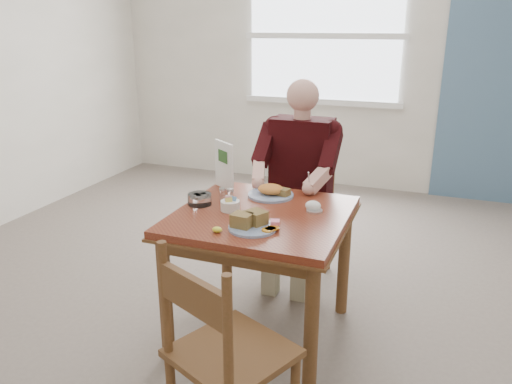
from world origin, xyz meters
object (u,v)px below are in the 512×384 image
at_px(chair_far, 301,211).
at_px(far_plate, 272,192).
at_px(table, 262,232).
at_px(diner, 299,168).
at_px(near_plate, 252,223).
at_px(chair_near, 224,355).

height_order(chair_far, far_plate, chair_far).
bearing_deg(table, far_plate, 97.81).
height_order(diner, near_plate, diner).
bearing_deg(near_plate, far_plate, 97.60).
relative_size(table, near_plate, 3.16).
bearing_deg(table, chair_near, -79.78).
xyz_separation_m(chair_far, diner, (0.00, -0.09, 0.33)).
bearing_deg(far_plate, diner, 85.11).
distance_m(near_plate, far_plate, 0.50).
bearing_deg(diner, far_plate, -94.89).
xyz_separation_m(table, far_plate, (-0.04, 0.27, 0.14)).
relative_size(chair_far, diner, 0.69).
xyz_separation_m(chair_near, near_plate, (-0.13, 0.64, 0.30)).
xyz_separation_m(table, chair_far, (0.00, 0.80, -0.16)).
relative_size(chair_near, near_plate, 3.26).
relative_size(diner, far_plate, 4.20).
xyz_separation_m(chair_far, far_plate, (-0.04, -0.53, 0.30)).
relative_size(table, chair_far, 0.97).
distance_m(chair_near, near_plate, 0.72).
height_order(chair_far, chair_near, same).
height_order(chair_near, near_plate, chair_near).
distance_m(chair_near, far_plate, 1.19).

